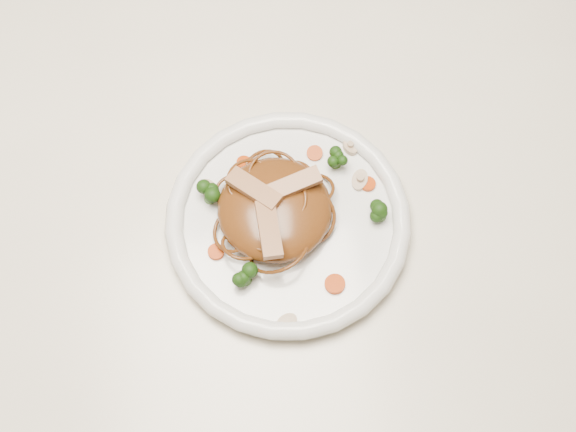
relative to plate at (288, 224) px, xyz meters
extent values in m
plane|color=brown|center=(-0.09, 0.09, -0.76)|extent=(4.00, 4.00, 0.00)
cube|color=#F0E7CB|center=(-0.09, 0.09, -0.03)|extent=(1.20, 0.80, 0.04)
cylinder|color=brown|center=(0.45, 0.43, -0.40)|extent=(0.06, 0.06, 0.71)
cylinder|color=white|center=(0.00, 0.00, 0.00)|extent=(0.31, 0.31, 0.02)
ellipsoid|color=#5A3111|center=(-0.01, 0.01, 0.03)|extent=(0.15, 0.15, 0.04)
cube|color=tan|center=(0.01, 0.02, 0.05)|extent=(0.06, 0.03, 0.01)
cube|color=tan|center=(-0.03, 0.02, 0.05)|extent=(0.06, 0.06, 0.01)
cube|color=tan|center=(-0.02, -0.02, 0.05)|extent=(0.02, 0.07, 0.01)
cylinder|color=#BC4106|center=(0.04, 0.08, 0.01)|extent=(0.02, 0.02, 0.00)
cylinder|color=#BC4106|center=(-0.08, -0.03, 0.01)|extent=(0.02, 0.02, 0.00)
cylinder|color=#BC4106|center=(0.09, 0.03, 0.01)|extent=(0.02, 0.02, 0.00)
cylinder|color=#BC4106|center=(-0.04, 0.08, 0.01)|extent=(0.02, 0.02, 0.00)
cylinder|color=#BC4106|center=(0.04, -0.08, 0.01)|extent=(0.02, 0.02, 0.00)
cylinder|color=beige|center=(-0.02, -0.11, 0.01)|extent=(0.03, 0.03, 0.01)
cylinder|color=beige|center=(0.09, 0.04, 0.01)|extent=(0.03, 0.03, 0.01)
cylinder|color=beige|center=(-0.08, 0.05, 0.01)|extent=(0.04, 0.04, 0.01)
cylinder|color=beige|center=(0.08, 0.08, 0.01)|extent=(0.03, 0.03, 0.01)
camera|label=1|loc=(-0.04, -0.32, 0.79)|focal=47.75mm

